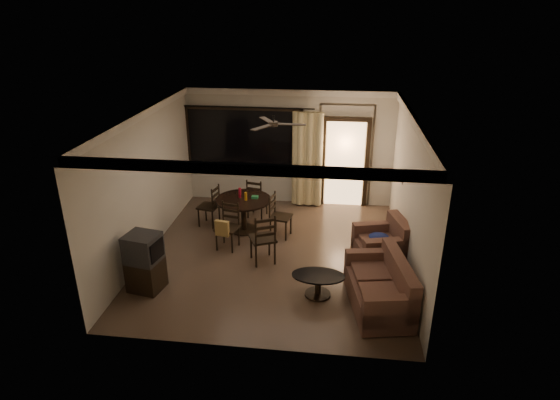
# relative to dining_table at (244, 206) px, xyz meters

# --- Properties ---
(ground) EXTENTS (5.50, 5.50, 0.00)m
(ground) POSITION_rel_dining_table_xyz_m (0.80, -1.00, -0.59)
(ground) COLOR #7F6651
(ground) RESTS_ON ground
(room_shell) EXTENTS (5.50, 6.70, 5.50)m
(room_shell) POSITION_rel_dining_table_xyz_m (1.39, 0.77, 1.24)
(room_shell) COLOR beige
(room_shell) RESTS_ON ground
(dining_table) EXTENTS (1.20, 1.20, 0.97)m
(dining_table) POSITION_rel_dining_table_xyz_m (0.00, 0.00, 0.00)
(dining_table) COLOR black
(dining_table) RESTS_ON ground
(dining_chair_west) EXTENTS (0.50, 0.50, 0.95)m
(dining_chair_west) POSITION_rel_dining_table_xyz_m (-0.82, 0.17, -0.31)
(dining_chair_west) COLOR black
(dining_chair_west) RESTS_ON ground
(dining_chair_east) EXTENTS (0.50, 0.50, 0.95)m
(dining_chair_east) POSITION_rel_dining_table_xyz_m (0.82, -0.17, -0.31)
(dining_chair_east) COLOR black
(dining_chair_east) RESTS_ON ground
(dining_chair_south) EXTENTS (0.50, 0.54, 0.95)m
(dining_chair_south) POSITION_rel_dining_table_xyz_m (-0.18, -0.84, -0.29)
(dining_chair_south) COLOR black
(dining_chair_south) RESTS_ON ground
(dining_chair_north) EXTENTS (0.50, 0.50, 0.95)m
(dining_chair_north) POSITION_rel_dining_table_xyz_m (0.16, 0.77, -0.31)
(dining_chair_north) COLOR black
(dining_chair_north) RESTS_ON ground
(tv_cabinet) EXTENTS (0.63, 0.59, 1.05)m
(tv_cabinet) POSITION_rel_dining_table_xyz_m (-1.25, -2.45, -0.06)
(tv_cabinet) COLOR black
(tv_cabinet) RESTS_ON ground
(sofa) EXTENTS (1.10, 1.70, 0.85)m
(sofa) POSITION_rel_dining_table_xyz_m (2.77, -2.50, -0.25)
(sofa) COLOR #44271F
(sofa) RESTS_ON ground
(armchair) EXTENTS (1.09, 1.09, 0.90)m
(armchair) POSITION_rel_dining_table_xyz_m (2.90, -1.09, -0.22)
(armchair) COLOR #44271F
(armchair) RESTS_ON ground
(coffee_table) EXTENTS (0.90, 0.54, 0.40)m
(coffee_table) POSITION_rel_dining_table_xyz_m (1.72, -2.29, -0.33)
(coffee_table) COLOR black
(coffee_table) RESTS_ON ground
(side_chair) EXTENTS (0.61, 0.61, 1.03)m
(side_chair) POSITION_rel_dining_table_xyz_m (0.62, -1.29, -0.28)
(side_chair) COLOR black
(side_chair) RESTS_ON ground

